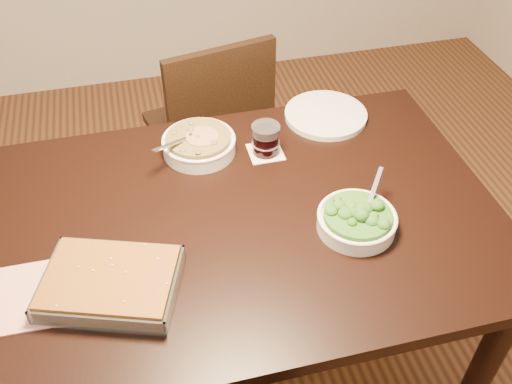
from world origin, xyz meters
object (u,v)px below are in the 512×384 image
(stew_bowl, at_px, (199,143))
(broccoli_bowl, at_px, (357,220))
(wine_tumbler, at_px, (266,139))
(table, at_px, (230,242))
(baking_dish, at_px, (111,283))
(dinner_plate, at_px, (326,115))
(chair_far, at_px, (213,126))

(stew_bowl, distance_m, broccoli_bowl, 0.52)
(stew_bowl, relative_size, wine_tumbler, 2.34)
(wine_tumbler, bearing_deg, table, -124.16)
(baking_dish, xyz_separation_m, dinner_plate, (0.69, 0.52, -0.02))
(baking_dish, bearing_deg, table, 47.71)
(baking_dish, xyz_separation_m, chair_far, (0.39, 0.93, -0.29))
(broccoli_bowl, height_order, baking_dish, broccoli_bowl)
(dinner_plate, bearing_deg, table, -137.01)
(stew_bowl, distance_m, chair_far, 0.58)
(wine_tumbler, distance_m, dinner_plate, 0.26)
(broccoli_bowl, relative_size, chair_far, 0.24)
(dinner_plate, bearing_deg, broccoli_bowl, -100.11)
(broccoli_bowl, bearing_deg, table, 159.52)
(table, height_order, dinner_plate, dinner_plate)
(table, xyz_separation_m, chair_far, (0.09, 0.76, -0.17))
(baking_dish, relative_size, wine_tumbler, 3.88)
(table, relative_size, wine_tumbler, 15.40)
(table, bearing_deg, dinner_plate, 42.99)
(wine_tumbler, relative_size, dinner_plate, 0.36)
(broccoli_bowl, bearing_deg, baking_dish, -175.08)
(broccoli_bowl, distance_m, chair_far, 0.95)
(wine_tumbler, height_order, dinner_plate, wine_tumbler)
(baking_dish, relative_size, chair_far, 0.41)
(broccoli_bowl, xyz_separation_m, baking_dish, (-0.60, -0.05, -0.00))
(broccoli_bowl, bearing_deg, chair_far, 103.56)
(table, xyz_separation_m, dinner_plate, (0.39, 0.36, 0.10))
(wine_tumbler, distance_m, chair_far, 0.62)
(stew_bowl, xyz_separation_m, wine_tumbler, (0.19, -0.05, 0.02))
(stew_bowl, bearing_deg, baking_dish, -121.57)
(broccoli_bowl, relative_size, wine_tumbler, 2.26)
(table, distance_m, chair_far, 0.79)
(dinner_plate, relative_size, chair_far, 0.30)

